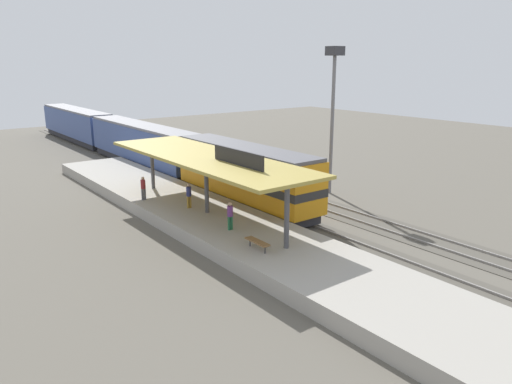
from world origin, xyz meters
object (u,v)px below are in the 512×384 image
(person_waiting, at_px, (230,214))
(locomotive, at_px, (245,175))
(passenger_carriage_rear, at_px, (76,124))
(person_walking, at_px, (143,187))
(passenger_carriage_front, at_px, (142,144))
(person_boarding, at_px, (189,194))
(light_mast, at_px, (333,90))
(platform_bench, at_px, (257,242))

(person_waiting, bearing_deg, locomotive, 47.68)
(locomotive, bearing_deg, passenger_carriage_rear, 90.00)
(locomotive, height_order, person_walking, locomotive)
(passenger_carriage_front, relative_size, person_boarding, 11.70)
(light_mast, bearing_deg, passenger_carriage_rear, 101.03)
(light_mast, xyz_separation_m, person_walking, (-14.45, 4.48, -6.54))
(passenger_carriage_rear, distance_m, person_waiting, 44.98)
(passenger_carriage_rear, distance_m, person_walking, 36.17)
(locomotive, distance_m, light_mast, 9.91)
(passenger_carriage_rear, xyz_separation_m, person_boarding, (-5.05, -39.30, -0.46))
(passenger_carriage_front, height_order, person_waiting, passenger_carriage_front)
(person_boarding, bearing_deg, person_waiting, -93.09)
(platform_bench, height_order, person_walking, person_walking)
(locomotive, bearing_deg, light_mast, -8.97)
(person_waiting, relative_size, person_boarding, 1.00)
(person_walking, height_order, person_boarding, same)
(person_waiting, bearing_deg, light_mast, 19.42)
(passenger_carriage_rear, bearing_deg, passenger_carriage_front, -90.00)
(person_walking, bearing_deg, person_waiting, -81.82)
(person_boarding, bearing_deg, platform_bench, -96.12)
(passenger_carriage_front, relative_size, person_walking, 11.70)
(passenger_carriage_front, bearing_deg, light_mast, -67.92)
(locomotive, distance_m, passenger_carriage_rear, 38.80)
(platform_bench, distance_m, person_boarding, 8.93)
(passenger_carriage_rear, xyz_separation_m, person_walking, (-6.65, -35.55, -0.46))
(passenger_carriage_rear, height_order, light_mast, light_mast)
(platform_bench, xyz_separation_m, light_mast, (13.80, 8.13, 7.05))
(platform_bench, bearing_deg, person_walking, 92.94)
(person_boarding, bearing_deg, light_mast, -3.28)
(passenger_carriage_front, distance_m, person_waiting, 24.46)
(locomotive, height_order, light_mast, light_mast)
(person_waiting, distance_m, person_walking, 9.20)
(person_waiting, bearing_deg, passenger_carriage_front, 77.39)
(platform_bench, bearing_deg, locomotive, 57.35)
(platform_bench, relative_size, light_mast, 0.15)
(passenger_carriage_rear, xyz_separation_m, light_mast, (7.80, -40.03, 6.08))
(light_mast, height_order, person_boarding, light_mast)
(light_mast, bearing_deg, person_boarding, 176.72)
(platform_bench, bearing_deg, passenger_carriage_rear, 82.90)
(person_boarding, bearing_deg, person_walking, 113.13)
(passenger_carriage_front, relative_size, light_mast, 1.71)
(person_walking, bearing_deg, platform_bench, -87.06)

